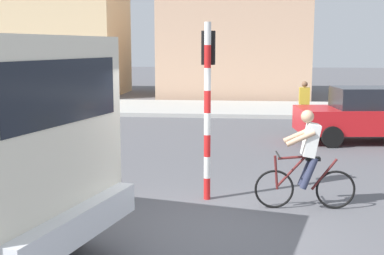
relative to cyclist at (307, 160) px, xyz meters
name	(u,v)px	position (x,y,z in m)	size (l,w,h in m)	color
ground_plane	(219,233)	(-1.42, -1.33, -0.86)	(120.00, 120.00, 0.00)	#56565B
sidewalk_far	(237,109)	(-1.42, 13.47, -0.78)	(80.00, 5.00, 0.16)	#ADADA8
cyclist	(307,160)	(0.00, 0.00, 0.00)	(1.73, 0.50, 1.72)	black
traffic_light_pole	(208,86)	(-1.73, 0.44, 1.20)	(0.24, 0.43, 3.20)	red
car_red_near	(369,114)	(2.52, 6.50, -0.05)	(4.17, 2.22, 1.60)	red
pedestrian_near_kerb	(304,104)	(0.91, 8.62, -0.02)	(0.34, 0.22, 1.62)	#2D334C
building_corner_left	(42,42)	(-12.73, 20.08, 2.14)	(9.35, 5.66, 6.00)	#D1B284
building_mid_block	(235,39)	(-1.70, 20.29, 2.27)	(7.81, 7.86, 6.26)	tan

